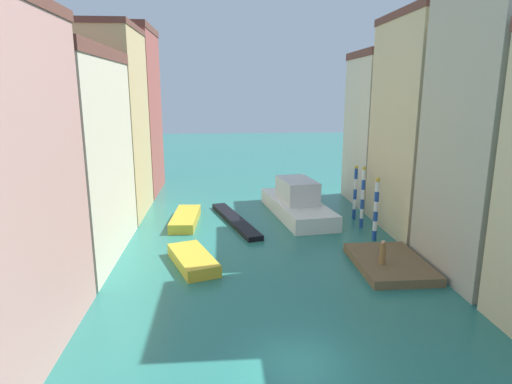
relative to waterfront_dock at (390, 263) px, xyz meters
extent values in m
plane|color=#28756B|center=(-7.58, 14.87, -0.27)|extent=(154.00, 154.00, 0.00)
cube|color=beige|center=(-20.91, 3.70, 6.19)|extent=(6.63, 11.80, 12.93)
cube|color=brown|center=(-20.91, 3.70, 13.05)|extent=(6.77, 12.03, 0.78)
cube|color=#DBB77A|center=(-20.91, 14.22, 7.71)|extent=(6.63, 8.51, 15.96)
cube|color=brown|center=(-20.91, 14.22, 15.92)|extent=(6.77, 8.68, 0.47)
cube|color=#B25147|center=(-20.91, 23.37, 8.18)|extent=(6.63, 9.07, 16.90)
cube|color=brown|center=(-20.91, 23.37, 16.96)|extent=(6.77, 9.25, 0.66)
cube|color=#BCB299|center=(5.74, -1.33, 9.67)|extent=(6.63, 7.83, 19.89)
cube|color=beige|center=(5.74, 7.68, 7.82)|extent=(6.63, 9.26, 16.20)
cube|color=brown|center=(5.74, 7.68, 16.21)|extent=(6.77, 9.44, 0.58)
cube|color=beige|center=(5.74, 16.54, 6.74)|extent=(6.63, 7.80, 14.02)
cube|color=brown|center=(5.74, 16.54, 14.10)|extent=(6.77, 7.96, 0.70)
cube|color=brown|center=(0.00, 0.00, 0.00)|extent=(4.24, 6.39, 0.55)
cylinder|color=olive|center=(-0.77, -0.68, 0.91)|extent=(0.36, 0.36, 1.28)
sphere|color=tan|center=(-0.77, -0.68, 1.68)|extent=(0.26, 0.26, 0.26)
cylinder|color=#1E479E|center=(0.82, 5.19, 0.10)|extent=(0.33, 0.33, 0.75)
cylinder|color=white|center=(0.82, 5.19, 0.85)|extent=(0.33, 0.33, 0.75)
cylinder|color=#1E479E|center=(0.82, 5.19, 1.61)|extent=(0.33, 0.33, 0.75)
cylinder|color=white|center=(0.82, 5.19, 2.36)|extent=(0.33, 0.33, 0.75)
cylinder|color=#1E479E|center=(0.82, 5.19, 3.11)|extent=(0.33, 0.33, 0.75)
cylinder|color=white|center=(0.82, 5.19, 3.86)|extent=(0.33, 0.33, 0.75)
sphere|color=gold|center=(0.82, 5.19, 4.37)|extent=(0.37, 0.37, 0.37)
cylinder|color=#1E479E|center=(0.78, 8.21, 0.13)|extent=(0.28, 0.28, 0.81)
cylinder|color=white|center=(0.78, 8.21, 0.94)|extent=(0.28, 0.28, 0.81)
cylinder|color=#1E479E|center=(0.78, 8.21, 1.75)|extent=(0.28, 0.28, 0.81)
cylinder|color=white|center=(0.78, 8.21, 2.56)|extent=(0.28, 0.28, 0.81)
cylinder|color=#1E479E|center=(0.78, 8.21, 3.37)|extent=(0.28, 0.28, 0.81)
cylinder|color=white|center=(0.78, 8.21, 4.17)|extent=(0.28, 0.28, 0.81)
sphere|color=gold|center=(0.78, 8.21, 4.69)|extent=(0.31, 0.31, 0.31)
cylinder|color=#1E479E|center=(0.95, 10.75, 0.18)|extent=(0.29, 0.29, 0.90)
cylinder|color=white|center=(0.95, 10.75, 1.08)|extent=(0.29, 0.29, 0.90)
cylinder|color=#1E479E|center=(0.95, 10.75, 1.98)|extent=(0.29, 0.29, 0.90)
cylinder|color=white|center=(0.95, 10.75, 2.88)|extent=(0.29, 0.29, 0.90)
cylinder|color=#1E479E|center=(0.95, 10.75, 3.78)|extent=(0.29, 0.29, 0.90)
sphere|color=gold|center=(0.95, 10.75, 4.35)|extent=(0.31, 0.31, 0.31)
cube|color=white|center=(-3.88, 12.37, 0.39)|extent=(5.44, 11.81, 1.32)
cube|color=silver|center=(-3.88, 12.37, 2.04)|extent=(3.41, 5.11, 1.99)
cube|color=black|center=(-9.54, 10.54, -0.07)|extent=(4.06, 10.48, 0.41)
cube|color=gold|center=(-12.56, 1.32, 0.11)|extent=(3.74, 5.63, 0.76)
cube|color=gold|center=(-13.74, 10.66, 0.13)|extent=(2.31, 6.42, 0.80)
camera|label=1|loc=(-10.57, -25.25, 10.71)|focal=30.52mm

